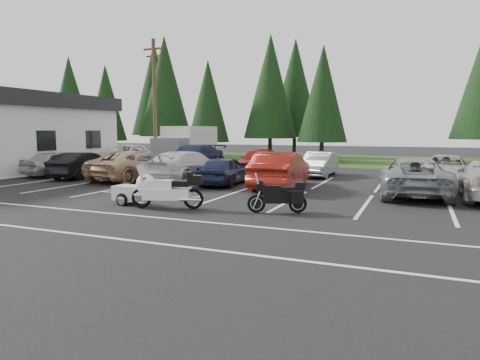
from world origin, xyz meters
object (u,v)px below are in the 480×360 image
at_px(car_near_0, 59,163).
at_px(car_near_1, 83,165).
at_px(car_far_0, 126,157).
at_px(car_far_3, 319,164).
at_px(adventure_motorcycle, 277,193).
at_px(cargo_trailer, 129,195).
at_px(car_far_1, 193,158).
at_px(touring_motorcycle, 167,186).
at_px(car_far_2, 259,161).
at_px(car_far_4, 445,169).
at_px(car_near_2, 136,165).
at_px(car_near_4, 225,170).
at_px(box_truck, 183,147).
at_px(car_near_5, 281,170).
at_px(car_near_3, 187,166).
at_px(utility_pole, 155,101).
at_px(car_near_6, 414,177).

distance_m(car_near_0, car_near_1, 2.15).
xyz_separation_m(car_far_0, car_far_3, (13.21, 0.25, -0.13)).
bearing_deg(car_near_1, adventure_motorcycle, 151.79).
bearing_deg(cargo_trailer, car_near_1, 144.83).
height_order(car_far_1, touring_motorcycle, car_far_1).
bearing_deg(car_far_2, car_far_4, -3.69).
distance_m(car_far_2, cargo_trailer, 12.12).
relative_size(car_near_2, car_near_4, 1.37).
bearing_deg(car_far_0, car_near_4, -27.10).
bearing_deg(car_near_1, box_truck, -105.17).
relative_size(car_far_0, car_far_3, 1.41).
relative_size(car_far_2, touring_motorcycle, 1.69).
bearing_deg(car_near_5, cargo_trailer, 55.13).
relative_size(car_near_3, car_near_5, 1.08).
height_order(utility_pole, car_near_2, utility_pole).
distance_m(car_near_3, car_near_5, 5.10).
distance_m(car_far_1, car_far_4, 14.72).
bearing_deg(cargo_trailer, car_near_0, 149.92).
xyz_separation_m(car_far_3, adventure_motorcycle, (1.14, -11.32, -0.06)).
distance_m(utility_pole, car_far_3, 13.13).
bearing_deg(cargo_trailer, car_near_4, 85.63).
bearing_deg(utility_pole, box_truck, 14.04).
bearing_deg(car_far_1, car_near_6, -22.28).
xyz_separation_m(car_far_3, touring_motorcycle, (-2.47, -12.03, 0.06)).
xyz_separation_m(car_near_2, car_far_3, (8.51, 5.48, -0.08)).
relative_size(box_truck, adventure_motorcycle, 2.69).
relative_size(car_near_3, adventure_motorcycle, 2.61).
bearing_deg(touring_motorcycle, car_far_3, 61.15).
distance_m(box_truck, car_far_1, 3.27).
relative_size(car_near_0, adventure_motorcycle, 2.06).
distance_m(car_near_0, car_far_3, 14.96).
distance_m(car_near_2, car_near_4, 5.16).
relative_size(car_near_1, cargo_trailer, 2.93).
bearing_deg(car_near_4, car_near_5, 172.37).
bearing_deg(utility_pole, car_near_4, -40.13).
distance_m(car_near_1, car_far_3, 13.16).
relative_size(car_near_1, car_near_5, 0.85).
relative_size(car_near_0, car_far_2, 0.94).
distance_m(car_near_5, adventure_motorcycle, 5.84).
distance_m(utility_pole, car_near_1, 8.79).
bearing_deg(car_far_0, touring_motorcycle, -46.59).
relative_size(box_truck, touring_motorcycle, 2.07).
distance_m(car_far_3, adventure_motorcycle, 11.38).
bearing_deg(car_near_5, car_far_3, -98.53).
height_order(car_near_0, car_far_2, car_far_2).
distance_m(car_near_3, car_far_1, 6.01).
relative_size(car_near_3, car_near_4, 1.34).
distance_m(box_truck, car_far_0, 4.06).
distance_m(car_near_3, touring_motorcycle, 7.44).
bearing_deg(car_far_2, box_truck, 160.29).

